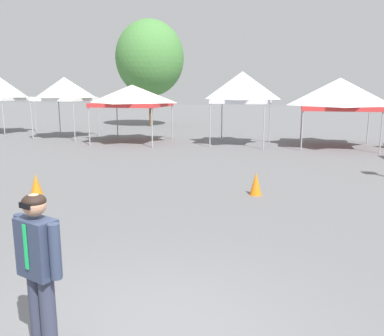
# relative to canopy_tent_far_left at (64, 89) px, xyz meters

# --- Properties ---
(canopy_tent_far_left) EXTENTS (2.82, 2.82, 3.48)m
(canopy_tent_far_left) POSITION_rel_canopy_tent_far_left_xyz_m (0.00, 0.00, 0.00)
(canopy_tent_far_left) COLOR #9E9EA3
(canopy_tent_far_left) RESTS_ON ground
(canopy_tent_behind_center) EXTENTS (3.62, 3.62, 3.03)m
(canopy_tent_behind_center) POSITION_rel_canopy_tent_far_left_xyz_m (4.55, -0.78, -0.35)
(canopy_tent_behind_center) COLOR #9E9EA3
(canopy_tent_behind_center) RESTS_ON ground
(canopy_tent_left_of_center) EXTENTS (2.79, 2.79, 3.67)m
(canopy_tent_left_of_center) POSITION_rel_canopy_tent_far_left_xyz_m (10.28, -0.25, 0.07)
(canopy_tent_left_of_center) COLOR #9E9EA3
(canopy_tent_left_of_center) RESTS_ON ground
(canopy_tent_far_right) EXTENTS (3.60, 3.60, 3.33)m
(canopy_tent_far_right) POSITION_rel_canopy_tent_far_left_xyz_m (14.93, 0.25, -0.23)
(canopy_tent_far_right) COLOR #9E9EA3
(canopy_tent_far_right) RESTS_ON ground
(person_foreground) EXTENTS (0.62, 0.36, 1.78)m
(person_foreground) POSITION_rel_canopy_tent_far_left_xyz_m (10.84, -17.23, -1.77)
(person_foreground) COLOR #33384C
(person_foreground) RESTS_ON ground
(tree_behind_tents_right) EXTENTS (5.09, 5.09, 7.89)m
(tree_behind_tents_right) POSITION_rel_canopy_tent_far_left_xyz_m (1.99, 8.33, 2.28)
(tree_behind_tents_right) COLOR brown
(tree_behind_tents_right) RESTS_ON ground
(traffic_cone_lot_center) EXTENTS (0.32, 0.32, 0.63)m
(traffic_cone_lot_center) POSITION_rel_canopy_tent_far_left_xyz_m (12.20, -10.02, -2.50)
(traffic_cone_lot_center) COLOR orange
(traffic_cone_lot_center) RESTS_ON ground
(traffic_cone_near_barrier) EXTENTS (0.32, 0.32, 0.55)m
(traffic_cone_near_barrier) POSITION_rel_canopy_tent_far_left_xyz_m (6.49, -11.54, -2.53)
(traffic_cone_near_barrier) COLOR orange
(traffic_cone_near_barrier) RESTS_ON ground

